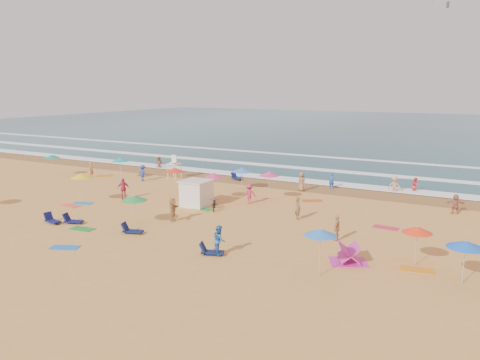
% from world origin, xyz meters
% --- Properties ---
extents(ground, '(220.00, 220.00, 0.00)m').
position_xyz_m(ground, '(0.00, 0.00, 0.00)').
color(ground, gold).
rests_on(ground, ground).
extents(ocean, '(220.00, 140.00, 0.18)m').
position_xyz_m(ocean, '(0.00, 84.00, 0.00)').
color(ocean, '#0C4756').
rests_on(ocean, ground).
extents(wet_sand, '(220.00, 220.00, 0.00)m').
position_xyz_m(wet_sand, '(0.00, 12.50, 0.01)').
color(wet_sand, olive).
rests_on(wet_sand, ground).
extents(surf_foam, '(200.00, 18.70, 0.05)m').
position_xyz_m(surf_foam, '(0.00, 21.32, 0.10)').
color(surf_foam, white).
rests_on(surf_foam, ground).
extents(cabana, '(2.00, 2.00, 2.00)m').
position_xyz_m(cabana, '(0.76, 1.43, 1.00)').
color(cabana, white).
rests_on(cabana, ground).
extents(cabana_roof, '(2.20, 2.20, 0.12)m').
position_xyz_m(cabana_roof, '(0.76, 1.43, 2.06)').
color(cabana_roof, silver).
rests_on(cabana_roof, cabana).
extents(bicycle, '(1.41, 1.92, 0.96)m').
position_xyz_m(bicycle, '(2.66, 1.13, 0.48)').
color(bicycle, black).
rests_on(bicycle, ground).
extents(lifeguard_stand, '(1.20, 1.20, 2.10)m').
position_xyz_m(lifeguard_stand, '(-7.81, 10.12, 1.05)').
color(lifeguard_stand, white).
rests_on(lifeguard_stand, ground).
extents(beach_umbrellas, '(58.52, 25.84, 0.81)m').
position_xyz_m(beach_umbrellas, '(0.93, -0.95, 2.11)').
color(beach_umbrellas, '#E83375').
rests_on(beach_umbrellas, ground).
extents(loungers, '(65.01, 21.07, 0.34)m').
position_xyz_m(loungers, '(3.92, -2.81, 0.17)').
color(loungers, '#0D1144').
rests_on(loungers, ground).
extents(towels, '(43.55, 19.87, 0.03)m').
position_xyz_m(towels, '(-1.34, -1.62, 0.01)').
color(towels, red).
rests_on(towels, ground).
extents(beachgoers, '(42.25, 24.49, 2.06)m').
position_xyz_m(beachgoers, '(2.30, 4.41, 0.79)').
color(beachgoers, brown).
rests_on(beachgoers, ground).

